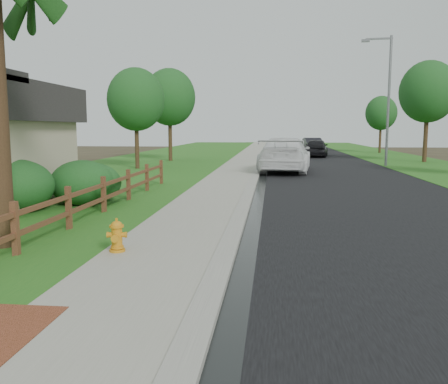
# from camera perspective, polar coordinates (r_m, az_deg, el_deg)

# --- Properties ---
(ground) EXTENTS (120.00, 120.00, 0.00)m
(ground) POSITION_cam_1_polar(r_m,az_deg,el_deg) (6.28, -6.67, -15.59)
(ground) COLOR #372F1E
(road) EXTENTS (8.00, 90.00, 0.02)m
(road) POSITION_cam_1_polar(r_m,az_deg,el_deg) (40.84, 10.54, 4.04)
(road) COLOR black
(road) RESTS_ON ground
(curb) EXTENTS (0.40, 90.00, 0.12)m
(curb) POSITION_cam_1_polar(r_m,az_deg,el_deg) (40.71, 4.62, 4.20)
(curb) COLOR gray
(curb) RESTS_ON ground
(wet_gutter) EXTENTS (0.50, 90.00, 0.00)m
(wet_gutter) POSITION_cam_1_polar(r_m,az_deg,el_deg) (40.70, 5.11, 4.14)
(wet_gutter) COLOR black
(wet_gutter) RESTS_ON road
(sidewalk) EXTENTS (2.20, 90.00, 0.10)m
(sidewalk) POSITION_cam_1_polar(r_m,az_deg,el_deg) (40.76, 2.79, 4.21)
(sidewalk) COLOR gray
(sidewalk) RESTS_ON ground
(grass_strip) EXTENTS (1.60, 90.00, 0.06)m
(grass_strip) POSITION_cam_1_polar(r_m,az_deg,el_deg) (40.90, 0.12, 4.20)
(grass_strip) COLOR #1E601B
(grass_strip) RESTS_ON ground
(lawn_near) EXTENTS (9.00, 90.00, 0.04)m
(lawn_near) POSITION_cam_1_polar(r_m,az_deg,el_deg) (41.75, -7.02, 4.20)
(lawn_near) COLOR #1E601B
(lawn_near) RESTS_ON ground
(verge_far) EXTENTS (6.00, 90.00, 0.04)m
(verge_far) POSITION_cam_1_polar(r_m,az_deg,el_deg) (41.96, 19.99, 3.82)
(verge_far) COLOR #1E601B
(verge_far) RESTS_ON ground
(ranch_fence) EXTENTS (0.12, 16.92, 1.10)m
(ranch_fence) POSITION_cam_1_polar(r_m,az_deg,el_deg) (13.11, -16.07, -0.79)
(ranch_fence) COLOR #472717
(ranch_fence) RESTS_ON ground
(fire_hydrant) EXTENTS (0.43, 0.35, 0.66)m
(fire_hydrant) POSITION_cam_1_polar(r_m,az_deg,el_deg) (9.44, -12.77, -5.22)
(fire_hydrant) COLOR orange
(fire_hydrant) RESTS_ON sidewalk
(white_suv) EXTENTS (3.38, 6.94, 1.95)m
(white_suv) POSITION_cam_1_polar(r_m,az_deg,el_deg) (27.43, 7.37, 4.47)
(white_suv) COLOR white
(white_suv) RESTS_ON road
(dark_car_mid) EXTENTS (2.54, 4.91, 1.60)m
(dark_car_mid) POSITION_cam_1_polar(r_m,az_deg,el_deg) (42.59, 11.05, 5.26)
(dark_car_mid) COLOR black
(dark_car_mid) RESTS_ON road
(dark_car_far) EXTENTS (2.23, 4.83, 1.53)m
(dark_car_far) POSITION_cam_1_polar(r_m,az_deg,el_deg) (49.38, 10.63, 5.54)
(dark_car_far) COLOR black
(dark_car_far) RESTS_ON road
(streetlight) EXTENTS (1.93, 0.38, 8.36)m
(streetlight) POSITION_cam_1_polar(r_m,az_deg,el_deg) (32.94, 18.95, 11.16)
(streetlight) COLOR slate
(streetlight) RESTS_ON ground
(boulder) EXTENTS (1.16, 1.03, 0.64)m
(boulder) POSITION_cam_1_polar(r_m,az_deg,el_deg) (14.16, -25.18, -1.84)
(boulder) COLOR brown
(boulder) RESTS_ON ground
(shrub_b) EXTENTS (2.91, 2.91, 1.60)m
(shrub_b) POSITION_cam_1_polar(r_m,az_deg,el_deg) (15.16, -23.93, 0.64)
(shrub_b) COLOR #1A4819
(shrub_b) RESTS_ON ground
(shrub_c) EXTENTS (2.41, 2.41, 1.47)m
(shrub_c) POSITION_cam_1_polar(r_m,az_deg,el_deg) (15.97, -16.67, 1.07)
(shrub_c) COLOR #1A4819
(shrub_c) RESTS_ON ground
(shrub_d) EXTENTS (2.48, 2.48, 1.35)m
(shrub_d) POSITION_cam_1_polar(r_m,az_deg,el_deg) (16.40, -15.69, 1.06)
(shrub_d) COLOR #1A4819
(shrub_d) RESTS_ON ground
(tree_near_left) EXTENTS (3.46, 3.46, 6.13)m
(tree_near_left) POSITION_cam_1_polar(r_m,az_deg,el_deg) (29.66, -10.56, 10.87)
(tree_near_left) COLOR #342215
(tree_near_left) RESTS_ON ground
(tree_mid_left) EXTENTS (3.90, 3.90, 6.97)m
(tree_mid_left) POSITION_cam_1_polar(r_m,az_deg,el_deg) (36.59, -6.56, 11.25)
(tree_mid_left) COLOR #342215
(tree_mid_left) RESTS_ON ground
(tree_mid_right) EXTENTS (4.06, 4.06, 7.37)m
(tree_mid_right) POSITION_cam_1_polar(r_m,az_deg,el_deg) (38.06, 23.34, 11.00)
(tree_mid_right) COLOR #342215
(tree_mid_right) RESTS_ON ground
(tree_far_right) EXTENTS (3.12, 3.12, 5.76)m
(tree_far_right) POSITION_cam_1_polar(r_m,az_deg,el_deg) (50.96, 18.39, 8.99)
(tree_far_right) COLOR #342215
(tree_far_right) RESTS_ON ground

